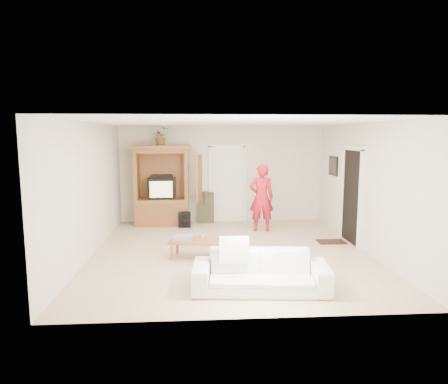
{
  "coord_description": "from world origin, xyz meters",
  "views": [
    {
      "loc": [
        -0.64,
        -7.85,
        2.35
      ],
      "look_at": [
        -0.09,
        0.6,
        1.15
      ],
      "focal_mm": 32.0,
      "sensor_mm": 36.0,
      "label": 1
    }
  ],
  "objects_px": {
    "armoire": "(163,191)",
    "coffee_table": "(196,242)",
    "sofa": "(261,272)",
    "man": "(261,198)"
  },
  "relations": [
    {
      "from": "armoire",
      "to": "coffee_table",
      "type": "height_order",
      "value": "armoire"
    },
    {
      "from": "armoire",
      "to": "sofa",
      "type": "bearing_deg",
      "value": -68.43
    },
    {
      "from": "armoire",
      "to": "coffee_table",
      "type": "bearing_deg",
      "value": -73.8
    },
    {
      "from": "armoire",
      "to": "coffee_table",
      "type": "relative_size",
      "value": 1.98
    },
    {
      "from": "sofa",
      "to": "man",
      "type": "bearing_deg",
      "value": 85.61
    },
    {
      "from": "armoire",
      "to": "coffee_table",
      "type": "distance_m",
      "value": 3.18
    },
    {
      "from": "man",
      "to": "coffee_table",
      "type": "height_order",
      "value": "man"
    },
    {
      "from": "armoire",
      "to": "sofa",
      "type": "relative_size",
      "value": 1.03
    },
    {
      "from": "man",
      "to": "sofa",
      "type": "distance_m",
      "value": 3.91
    },
    {
      "from": "man",
      "to": "coffee_table",
      "type": "distance_m",
      "value": 2.7
    }
  ]
}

